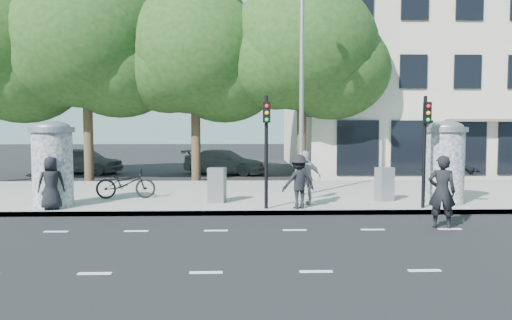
{
  "coord_description": "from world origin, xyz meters",
  "views": [
    {
      "loc": [
        -1.37,
        -11.08,
        2.67
      ],
      "look_at": [
        -0.92,
        3.5,
        1.65
      ],
      "focal_mm": 35.0,
      "sensor_mm": 36.0,
      "label": 1
    }
  ],
  "objects_px": {
    "ad_column_right": "(445,160)",
    "traffic_pole_far": "(425,140)",
    "traffic_pole_near": "(266,140)",
    "ped_f": "(450,173)",
    "bicycle": "(126,183)",
    "car_left": "(84,160)",
    "ad_column_left": "(53,162)",
    "car_right": "(225,162)",
    "cabinet_right": "(384,184)",
    "man_road": "(442,192)",
    "street_lamp": "(302,65)",
    "cabinet_left": "(217,185)",
    "ped_a": "(51,183)",
    "ped_e": "(306,178)",
    "ped_d": "(299,182)"
  },
  "relations": [
    {
      "from": "car_right",
      "to": "street_lamp",
      "type": "bearing_deg",
      "value": -140.35
    },
    {
      "from": "ped_e",
      "to": "bicycle",
      "type": "xyz_separation_m",
      "value": [
        -6.01,
        1.61,
        -0.34
      ]
    },
    {
      "from": "traffic_pole_near",
      "to": "ped_d",
      "type": "distance_m",
      "value": 1.6
    },
    {
      "from": "ped_d",
      "to": "car_left",
      "type": "bearing_deg",
      "value": -69.99
    },
    {
      "from": "ped_e",
      "to": "street_lamp",
      "type": "bearing_deg",
      "value": -110.25
    },
    {
      "from": "traffic_pole_near",
      "to": "car_left",
      "type": "relative_size",
      "value": 0.8
    },
    {
      "from": "cabinet_left",
      "to": "cabinet_right",
      "type": "distance_m",
      "value": 5.55
    },
    {
      "from": "ad_column_left",
      "to": "bicycle",
      "type": "xyz_separation_m",
      "value": [
        1.88,
        1.57,
        -0.86
      ]
    },
    {
      "from": "ped_f",
      "to": "bicycle",
      "type": "xyz_separation_m",
      "value": [
        -10.66,
        1.46,
        -0.45
      ]
    },
    {
      "from": "ad_column_right",
      "to": "ped_e",
      "type": "relative_size",
      "value": 1.54
    },
    {
      "from": "bicycle",
      "to": "cabinet_left",
      "type": "bearing_deg",
      "value": -111.91
    },
    {
      "from": "traffic_pole_near",
      "to": "car_right",
      "type": "height_order",
      "value": "traffic_pole_near"
    },
    {
      "from": "traffic_pole_near",
      "to": "traffic_pole_far",
      "type": "relative_size",
      "value": 1.0
    },
    {
      "from": "man_road",
      "to": "cabinet_right",
      "type": "relative_size",
      "value": 1.69
    },
    {
      "from": "man_road",
      "to": "car_left",
      "type": "distance_m",
      "value": 20.46
    },
    {
      "from": "ped_e",
      "to": "traffic_pole_near",
      "type": "bearing_deg",
      "value": 9.79
    },
    {
      "from": "traffic_pole_near",
      "to": "ped_d",
      "type": "bearing_deg",
      "value": 3.33
    },
    {
      "from": "ped_a",
      "to": "man_road",
      "type": "height_order",
      "value": "man_road"
    },
    {
      "from": "ad_column_right",
      "to": "car_right",
      "type": "xyz_separation_m",
      "value": [
        -7.45,
        11.42,
        -0.88
      ]
    },
    {
      "from": "street_lamp",
      "to": "bicycle",
      "type": "relative_size",
      "value": 3.99
    },
    {
      "from": "street_lamp",
      "to": "ped_f",
      "type": "distance_m",
      "value": 6.18
    },
    {
      "from": "ad_column_right",
      "to": "traffic_pole_near",
      "type": "height_order",
      "value": "traffic_pole_near"
    },
    {
      "from": "ped_a",
      "to": "cabinet_right",
      "type": "distance_m",
      "value": 10.51
    },
    {
      "from": "ped_d",
      "to": "bicycle",
      "type": "distance_m",
      "value": 6.12
    },
    {
      "from": "street_lamp",
      "to": "ped_f",
      "type": "relative_size",
      "value": 4.1
    },
    {
      "from": "ad_column_right",
      "to": "ped_e",
      "type": "height_order",
      "value": "ad_column_right"
    },
    {
      "from": "ad_column_right",
      "to": "car_left",
      "type": "height_order",
      "value": "ad_column_right"
    },
    {
      "from": "ped_a",
      "to": "bicycle",
      "type": "distance_m",
      "value": 2.8
    },
    {
      "from": "man_road",
      "to": "cabinet_left",
      "type": "relative_size",
      "value": 1.67
    },
    {
      "from": "traffic_pole_near",
      "to": "street_lamp",
      "type": "relative_size",
      "value": 0.42
    },
    {
      "from": "street_lamp",
      "to": "bicycle",
      "type": "height_order",
      "value": "street_lamp"
    },
    {
      "from": "man_road",
      "to": "car_right",
      "type": "height_order",
      "value": "man_road"
    },
    {
      "from": "ped_e",
      "to": "cabinet_left",
      "type": "bearing_deg",
      "value": -30.23
    },
    {
      "from": "ad_column_right",
      "to": "traffic_pole_far",
      "type": "height_order",
      "value": "traffic_pole_far"
    },
    {
      "from": "ped_e",
      "to": "cabinet_right",
      "type": "relative_size",
      "value": 1.54
    },
    {
      "from": "car_right",
      "to": "bicycle",
      "type": "bearing_deg",
      "value": -175.14
    },
    {
      "from": "ped_e",
      "to": "man_road",
      "type": "relative_size",
      "value": 0.91
    },
    {
      "from": "ad_column_left",
      "to": "car_right",
      "type": "relative_size",
      "value": 0.58
    },
    {
      "from": "cabinet_right",
      "to": "bicycle",
      "type": "bearing_deg",
      "value": 153.1
    },
    {
      "from": "ped_a",
      "to": "ped_e",
      "type": "bearing_deg",
      "value": 164.06
    },
    {
      "from": "street_lamp",
      "to": "cabinet_left",
      "type": "distance_m",
      "value": 5.26
    },
    {
      "from": "ad_column_right",
      "to": "traffic_pole_far",
      "type": "relative_size",
      "value": 0.78
    },
    {
      "from": "ad_column_right",
      "to": "street_lamp",
      "type": "height_order",
      "value": "street_lamp"
    },
    {
      "from": "car_right",
      "to": "traffic_pole_near",
      "type": "bearing_deg",
      "value": -150.54
    },
    {
      "from": "ped_a",
      "to": "man_road",
      "type": "relative_size",
      "value": 0.84
    },
    {
      "from": "ad_column_right",
      "to": "ad_column_left",
      "type": "bearing_deg",
      "value": -179.08
    },
    {
      "from": "ped_d",
      "to": "cabinet_left",
      "type": "distance_m",
      "value": 2.83
    },
    {
      "from": "traffic_pole_far",
      "to": "ped_d",
      "type": "height_order",
      "value": "traffic_pole_far"
    },
    {
      "from": "ped_e",
      "to": "bicycle",
      "type": "distance_m",
      "value": 6.23
    },
    {
      "from": "traffic_pole_near",
      "to": "car_left",
      "type": "bearing_deg",
      "value": 126.3
    }
  ]
}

